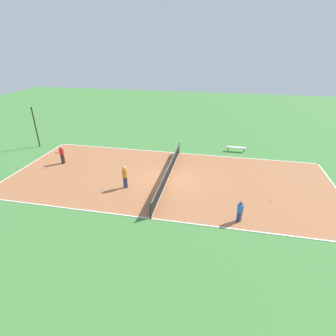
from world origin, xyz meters
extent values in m
plane|color=#47843D|center=(0.00, 0.00, 0.00)|extent=(80.00, 80.00, 0.00)
cube|color=#AD6B42|center=(0.00, 0.00, 0.01)|extent=(10.62, 24.59, 0.02)
cube|color=white|center=(-5.26, 0.00, 0.02)|extent=(0.10, 24.59, 0.00)
cube|color=white|center=(5.26, 0.00, 0.02)|extent=(0.10, 24.59, 0.00)
cube|color=white|center=(0.00, 12.24, 0.02)|extent=(10.62, 0.10, 0.00)
cube|color=white|center=(0.00, 0.00, 0.02)|extent=(10.62, 0.10, 0.00)
cylinder|color=black|center=(-5.16, 0.00, 0.53)|extent=(0.10, 0.10, 1.02)
cylinder|color=black|center=(5.16, 0.00, 0.53)|extent=(0.10, 0.10, 1.02)
cube|color=black|center=(0.00, 0.00, 0.51)|extent=(10.32, 0.03, 0.97)
cube|color=white|center=(0.00, 0.00, 0.96)|extent=(10.32, 0.04, 0.06)
cube|color=silver|center=(6.81, -5.34, 0.43)|extent=(0.36, 1.78, 0.04)
cylinder|color=#4C4C51|center=(6.81, -6.08, 0.21)|extent=(0.08, 0.08, 0.41)
cylinder|color=#4C4C51|center=(6.81, -4.59, 0.21)|extent=(0.08, 0.08, 0.41)
cube|color=black|center=(0.94, 9.49, 0.42)|extent=(0.25, 0.20, 0.79)
cylinder|color=red|center=(0.94, 9.49, 1.08)|extent=(0.36, 0.36, 0.55)
sphere|color=#A87A56|center=(0.94, 9.49, 1.48)|extent=(0.24, 0.24, 0.24)
cylinder|color=#262626|center=(0.62, 9.50, 1.22)|extent=(0.28, 0.03, 0.03)
torus|color=black|center=(0.34, 9.50, 1.22)|extent=(0.31, 0.31, 0.02)
cube|color=navy|center=(-4.46, -5.16, 0.36)|extent=(0.32, 0.30, 0.68)
cylinder|color=blue|center=(-4.46, -5.16, 0.94)|extent=(0.50, 0.50, 0.48)
sphere|color=brown|center=(-4.46, -5.16, 1.29)|extent=(0.20, 0.20, 0.20)
cube|color=navy|center=(-2.01, 2.73, 0.45)|extent=(0.31, 0.32, 0.86)
cylinder|color=orange|center=(-2.01, 2.73, 1.18)|extent=(0.51, 0.51, 0.60)
sphere|color=beige|center=(-2.01, 2.73, 1.62)|extent=(0.26, 0.26, 0.26)
sphere|color=#CCE033|center=(2.60, -7.45, 0.06)|extent=(0.07, 0.07, 0.07)
sphere|color=#CCE033|center=(2.54, 4.92, 0.06)|extent=(0.07, 0.07, 0.07)
sphere|color=#CCE033|center=(2.71, 5.84, 0.06)|extent=(0.07, 0.07, 0.07)
sphere|color=#CCE033|center=(-1.81, -7.37, 0.06)|extent=(0.07, 0.07, 0.07)
cylinder|color=black|center=(4.22, 14.15, 2.00)|extent=(0.12, 0.12, 4.00)
camera|label=1|loc=(-17.60, -3.58, 9.51)|focal=28.00mm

